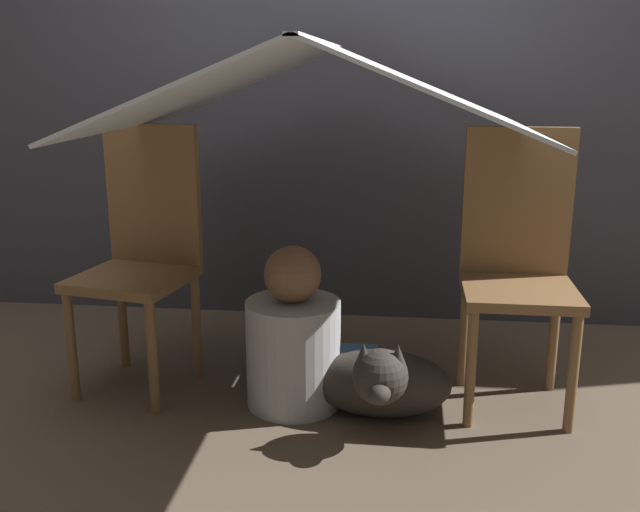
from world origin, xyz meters
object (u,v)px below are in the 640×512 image
object	(u,v)px
person_front	(293,341)
dog	(381,382)
chair_left	(142,249)
chair_right	(518,260)

from	to	relation	value
person_front	dog	world-z (taller)	person_front
chair_left	person_front	bearing A→B (deg)	-2.07
dog	chair_right	bearing A→B (deg)	27.23
chair_right	dog	bearing A→B (deg)	-152.17
person_front	chair_right	bearing A→B (deg)	10.19
dog	chair_left	bearing A→B (deg)	165.24
chair_left	chair_right	world-z (taller)	same
chair_right	chair_left	bearing A→B (deg)	-179.33
dog	person_front	bearing A→B (deg)	162.59
chair_right	person_front	world-z (taller)	chair_right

